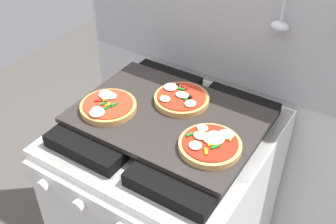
{
  "coord_description": "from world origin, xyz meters",
  "views": [
    {
      "loc": [
        0.51,
        -0.8,
        1.66
      ],
      "look_at": [
        0.0,
        0.0,
        0.93
      ],
      "focal_mm": 43.97,
      "sensor_mm": 36.0,
      "label": 1
    }
  ],
  "objects_px": {
    "stove": "(168,216)",
    "pizza_left": "(108,106)",
    "baking_tray": "(168,117)",
    "pizza_right": "(210,144)",
    "pizza_center": "(181,98)"
  },
  "relations": [
    {
      "from": "stove",
      "to": "pizza_center",
      "type": "bearing_deg",
      "value": 91.39
    },
    {
      "from": "stove",
      "to": "pizza_center",
      "type": "distance_m",
      "value": 0.48
    },
    {
      "from": "stove",
      "to": "pizza_left",
      "type": "relative_size",
      "value": 5.34
    },
    {
      "from": "stove",
      "to": "pizza_left",
      "type": "bearing_deg",
      "value": -156.65
    },
    {
      "from": "baking_tray",
      "to": "pizza_center",
      "type": "relative_size",
      "value": 3.2
    },
    {
      "from": "stove",
      "to": "baking_tray",
      "type": "bearing_deg",
      "value": 90.0
    },
    {
      "from": "pizza_right",
      "to": "pizza_center",
      "type": "height_order",
      "value": "pizza_center"
    },
    {
      "from": "pizza_left",
      "to": "baking_tray",
      "type": "bearing_deg",
      "value": 23.83
    },
    {
      "from": "baking_tray",
      "to": "pizza_left",
      "type": "xyz_separation_m",
      "value": [
        -0.17,
        -0.07,
        0.02
      ]
    },
    {
      "from": "pizza_center",
      "to": "pizza_left",
      "type": "bearing_deg",
      "value": -137.56
    },
    {
      "from": "stove",
      "to": "pizza_right",
      "type": "bearing_deg",
      "value": -18.93
    },
    {
      "from": "baking_tray",
      "to": "pizza_right",
      "type": "xyz_separation_m",
      "value": [
        0.17,
        -0.06,
        0.02
      ]
    },
    {
      "from": "pizza_center",
      "to": "pizza_right",
      "type": "bearing_deg",
      "value": -38.41
    },
    {
      "from": "stove",
      "to": "pizza_right",
      "type": "distance_m",
      "value": 0.51
    },
    {
      "from": "stove",
      "to": "pizza_left",
      "type": "distance_m",
      "value": 0.51
    }
  ]
}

